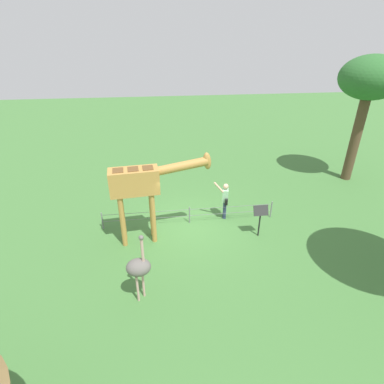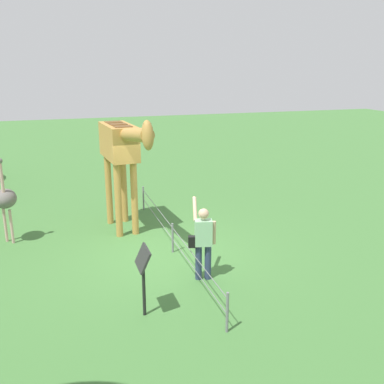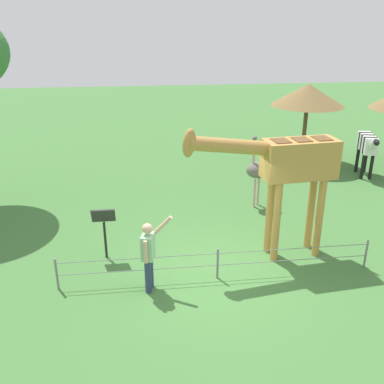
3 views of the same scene
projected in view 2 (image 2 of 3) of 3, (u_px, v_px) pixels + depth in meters
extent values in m
plane|color=#427538|center=(166.00, 253.00, 10.62)|extent=(60.00, 60.00, 0.00)
cylinder|color=#BC8942|center=(134.00, 198.00, 11.58)|extent=(0.18, 0.18, 2.01)
cylinder|color=#BC8942|center=(118.00, 200.00, 11.42)|extent=(0.18, 0.18, 2.01)
cylinder|color=#BC8942|center=(124.00, 188.00, 12.56)|extent=(0.18, 0.18, 2.01)
cylinder|color=#BC8942|center=(109.00, 190.00, 12.39)|extent=(0.18, 0.18, 2.01)
cube|color=#BC8942|center=(119.00, 141.00, 11.58)|extent=(1.76, 0.85, 0.90)
cube|color=brown|center=(123.00, 126.00, 11.01)|extent=(0.40, 0.47, 0.02)
cube|color=brown|center=(118.00, 124.00, 11.46)|extent=(0.40, 0.47, 0.02)
cube|color=brown|center=(113.00, 122.00, 11.90)|extent=(0.40, 0.47, 0.02)
cylinder|color=#BC8942|center=(135.00, 135.00, 10.06)|extent=(2.07, 0.51, 0.58)
ellipsoid|color=#BC8942|center=(148.00, 135.00, 9.14)|extent=(0.38, 0.29, 0.67)
cylinder|color=brown|center=(150.00, 127.00, 9.11)|extent=(0.05, 0.05, 0.14)
cylinder|color=brown|center=(145.00, 127.00, 9.07)|extent=(0.05, 0.05, 0.14)
cylinder|color=navy|center=(199.00, 262.00, 9.24)|extent=(0.14, 0.14, 0.78)
cylinder|color=navy|center=(208.00, 262.00, 9.25)|extent=(0.14, 0.14, 0.78)
cube|color=#93C699|center=(203.00, 233.00, 9.06)|extent=(0.32, 0.41, 0.55)
sphere|color=#D8AD8C|center=(204.00, 214.00, 8.94)|extent=(0.22, 0.22, 0.22)
cylinder|color=#D8AD8C|center=(195.00, 209.00, 9.20)|extent=(0.43, 0.18, 0.46)
cylinder|color=#D8AD8C|center=(214.00, 233.00, 9.07)|extent=(0.08, 0.08, 0.50)
cube|color=black|center=(193.00, 242.00, 9.04)|extent=(0.17, 0.22, 0.24)
cylinder|color=#CC9E93|center=(12.00, 227.00, 11.11)|extent=(0.07, 0.07, 0.90)
cylinder|color=#CC9E93|center=(5.00, 225.00, 11.21)|extent=(0.07, 0.07, 0.90)
ellipsoid|color=#66605B|center=(5.00, 199.00, 10.96)|extent=(0.70, 0.56, 0.49)
cylinder|color=#CC9E93|center=(2.00, 179.00, 10.67)|extent=(0.08, 0.08, 0.80)
sphere|color=#66605B|center=(0.00, 161.00, 10.55)|extent=(0.14, 0.14, 0.14)
cylinder|color=black|center=(144.00, 291.00, 7.86)|extent=(0.06, 0.06, 0.95)
cube|color=#2D2D2D|center=(143.00, 258.00, 7.67)|extent=(0.56, 0.21, 0.38)
cylinder|color=slate|center=(143.00, 198.00, 13.77)|extent=(0.05, 0.05, 0.75)
cylinder|color=slate|center=(173.00, 238.00, 10.57)|extent=(0.05, 0.05, 0.75)
cylinder|color=slate|center=(227.00, 312.00, 7.37)|extent=(0.05, 0.05, 0.75)
cube|color=slate|center=(173.00, 228.00, 10.50)|extent=(7.00, 0.01, 0.01)
cube|color=slate|center=(173.00, 239.00, 10.58)|extent=(7.00, 0.01, 0.01)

